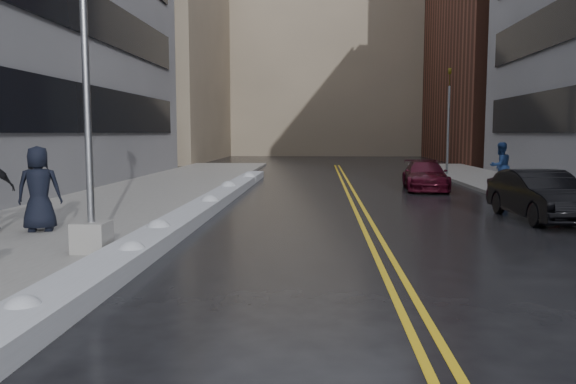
# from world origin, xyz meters

# --- Properties ---
(ground) EXTENTS (160.00, 160.00, 0.00)m
(ground) POSITION_xyz_m (0.00, 0.00, 0.00)
(ground) COLOR black
(ground) RESTS_ON ground
(sidewalk_west) EXTENTS (5.50, 50.00, 0.15)m
(sidewalk_west) POSITION_xyz_m (-5.75, 10.00, 0.07)
(sidewalk_west) COLOR gray
(sidewalk_west) RESTS_ON ground
(lane_line_left) EXTENTS (0.12, 50.00, 0.01)m
(lane_line_left) POSITION_xyz_m (2.35, 10.00, 0.00)
(lane_line_left) COLOR gold
(lane_line_left) RESTS_ON ground
(lane_line_right) EXTENTS (0.12, 50.00, 0.01)m
(lane_line_right) POSITION_xyz_m (2.65, 10.00, 0.00)
(lane_line_right) COLOR gold
(lane_line_right) RESTS_ON ground
(snow_ridge) EXTENTS (0.90, 30.00, 0.34)m
(snow_ridge) POSITION_xyz_m (-2.45, 8.00, 0.17)
(snow_ridge) COLOR #B8BAC2
(snow_ridge) RESTS_ON ground
(building_west_far) EXTENTS (14.00, 22.00, 18.00)m
(building_west_far) POSITION_xyz_m (-15.50, 44.00, 9.00)
(building_west_far) COLOR gray
(building_west_far) RESTS_ON ground
(building_far) EXTENTS (36.00, 16.00, 22.00)m
(building_far) POSITION_xyz_m (2.00, 60.00, 11.00)
(building_far) COLOR gray
(building_far) RESTS_ON ground
(lamppost) EXTENTS (0.65, 0.65, 7.62)m
(lamppost) POSITION_xyz_m (-3.30, 2.00, 2.53)
(lamppost) COLOR gray
(lamppost) RESTS_ON sidewalk_west
(fire_hydrant) EXTENTS (0.26, 0.26, 0.73)m
(fire_hydrant) POSITION_xyz_m (9.00, 10.00, 0.55)
(fire_hydrant) COLOR maroon
(fire_hydrant) RESTS_ON sidewalk_east
(traffic_signal) EXTENTS (0.16, 0.20, 6.00)m
(traffic_signal) POSITION_xyz_m (8.50, 24.00, 3.40)
(traffic_signal) COLOR gray
(traffic_signal) RESTS_ON sidewalk_east
(pedestrian_c) EXTENTS (1.15, 0.92, 2.04)m
(pedestrian_c) POSITION_xyz_m (-5.49, 4.25, 1.17)
(pedestrian_c) COLOR black
(pedestrian_c) RESTS_ON sidewalk_west
(pedestrian_east) EXTENTS (1.16, 1.05, 1.97)m
(pedestrian_east) POSITION_xyz_m (8.65, 14.95, 1.13)
(pedestrian_east) COLOR navy
(pedestrian_east) RESTS_ON sidewalk_east
(car_black) EXTENTS (1.82, 4.46, 1.44)m
(car_black) POSITION_xyz_m (7.50, 7.64, 0.72)
(car_black) COLOR black
(car_black) RESTS_ON ground
(car_maroon) EXTENTS (2.11, 4.52, 1.28)m
(car_maroon) POSITION_xyz_m (5.82, 16.22, 0.64)
(car_maroon) COLOR #380915
(car_maroon) RESTS_ON ground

